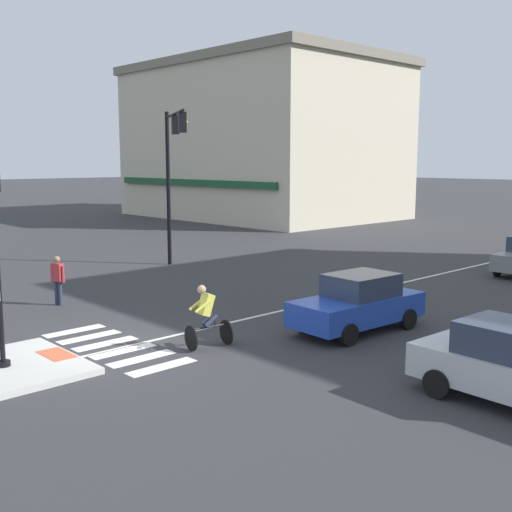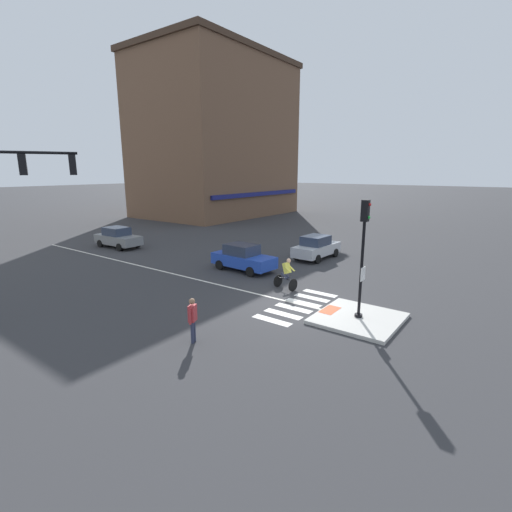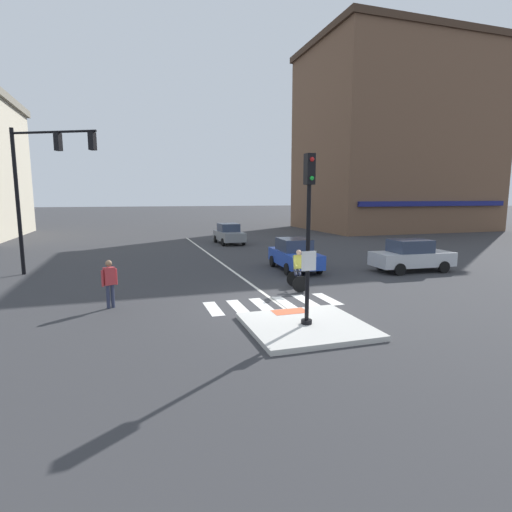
{
  "view_description": "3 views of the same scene",
  "coord_description": "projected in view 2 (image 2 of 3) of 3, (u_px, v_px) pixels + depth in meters",
  "views": [
    {
      "loc": [
        14.06,
        -7.93,
        4.81
      ],
      "look_at": [
        0.32,
        4.97,
        1.94
      ],
      "focal_mm": 44.06,
      "sensor_mm": 36.0,
      "label": 1
    },
    {
      "loc": [
        -14.18,
        -7.91,
        6.09
      ],
      "look_at": [
        0.81,
        3.23,
        1.78
      ],
      "focal_mm": 26.11,
      "sensor_mm": 36.0,
      "label": 2
    },
    {
      "loc": [
        -4.76,
        -12.88,
        3.8
      ],
      "look_at": [
        0.97,
        5.26,
        0.96
      ],
      "focal_mm": 27.94,
      "sensor_mm": 36.0,
      "label": 3
    }
  ],
  "objects": [
    {
      "name": "lane_centre_line",
      "position": [
        162.0,
        271.0,
        23.01
      ],
      "size": [
        0.14,
        28.0,
        0.01
      ],
      "primitive_type": "cube",
      "color": "silver",
      "rests_on": "ground"
    },
    {
      "name": "traffic_island",
      "position": [
        358.0,
        318.0,
        15.48
      ],
      "size": [
        3.38,
        3.27,
        0.15
      ],
      "primitive_type": "cube",
      "color": "beige",
      "rests_on": "ground"
    },
    {
      "name": "car_silver_cross_right",
      "position": [
        316.0,
        247.0,
        26.14
      ],
      "size": [
        4.17,
        1.98,
        1.64
      ],
      "color": "silver",
      "rests_on": "ground"
    },
    {
      "name": "crosswalk_stripe_d",
      "position": [
        303.0,
        303.0,
        17.51
      ],
      "size": [
        0.44,
        1.8,
        0.01
      ],
      "primitive_type": "cube",
      "color": "silver",
      "rests_on": "ground"
    },
    {
      "name": "pedestrian_at_curb_left",
      "position": [
        193.0,
        317.0,
        13.3
      ],
      "size": [
        0.51,
        0.35,
        1.67
      ],
      "color": "#2D334C",
      "rests_on": "ground"
    },
    {
      "name": "building_corner_left",
      "position": [
        216.0,
        138.0,
        50.62
      ],
      "size": [
        20.48,
        14.81,
        20.7
      ],
      "color": "brown",
      "rests_on": "ground"
    },
    {
      "name": "car_grey_eastbound_distant",
      "position": [
        118.0,
        237.0,
        29.92
      ],
      "size": [
        1.93,
        4.15,
        1.64
      ],
      "color": "slate",
      "rests_on": "ground"
    },
    {
      "name": "crosswalk_stripe_a",
      "position": [
        272.0,
        320.0,
        15.47
      ],
      "size": [
        0.44,
        1.8,
        0.01
      ],
      "primitive_type": "cube",
      "color": "silver",
      "rests_on": "ground"
    },
    {
      "name": "crosswalk_stripe_f",
      "position": [
        320.0,
        293.0,
        18.87
      ],
      "size": [
        0.44,
        1.8,
        0.01
      ],
      "primitive_type": "cube",
      "color": "silver",
      "rests_on": "ground"
    },
    {
      "name": "car_blue_eastbound_mid",
      "position": [
        243.0,
        258.0,
        23.04
      ],
      "size": [
        2.02,
        4.19,
        1.64
      ],
      "color": "#2347B7",
      "rests_on": "ground"
    },
    {
      "name": "signal_pole",
      "position": [
        363.0,
        248.0,
        14.81
      ],
      "size": [
        0.44,
        0.38,
        4.82
      ],
      "color": "black",
      "rests_on": "traffic_island"
    },
    {
      "name": "crosswalk_stripe_b",
      "position": [
        283.0,
        314.0,
        16.15
      ],
      "size": [
        0.44,
        1.8,
        0.01
      ],
      "primitive_type": "cube",
      "color": "silver",
      "rests_on": "ground"
    },
    {
      "name": "ground_plane",
      "position": [
        302.0,
        306.0,
        17.06
      ],
      "size": [
        300.0,
        300.0,
        0.0
      ],
      "primitive_type": "plane",
      "color": "#333335"
    },
    {
      "name": "cyclist",
      "position": [
        286.0,
        273.0,
        19.31
      ],
      "size": [
        0.83,
        1.18,
        1.68
      ],
      "color": "black",
      "rests_on": "ground"
    },
    {
      "name": "tactile_pad_front",
      "position": [
        330.0,
        310.0,
        16.21
      ],
      "size": [
        1.1,
        0.6,
        0.01
      ],
      "primitive_type": "cube",
      "color": "#DB5B38",
      "rests_on": "traffic_island"
    },
    {
      "name": "crosswalk_stripe_e",
      "position": [
        312.0,
        298.0,
        18.19
      ],
      "size": [
        0.44,
        1.8,
        0.01
      ],
      "primitive_type": "cube",
      "color": "silver",
      "rests_on": "ground"
    },
    {
      "name": "crosswalk_stripe_c",
      "position": [
        293.0,
        308.0,
        16.83
      ],
      "size": [
        0.44,
        1.8,
        0.01
      ],
      "primitive_type": "cube",
      "color": "silver",
      "rests_on": "ground"
    }
  ]
}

